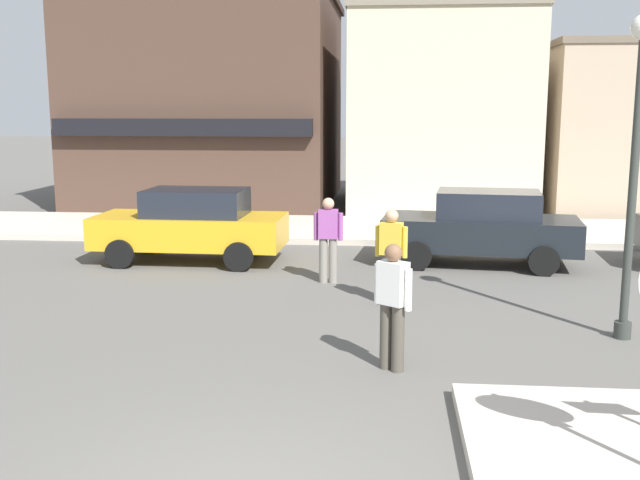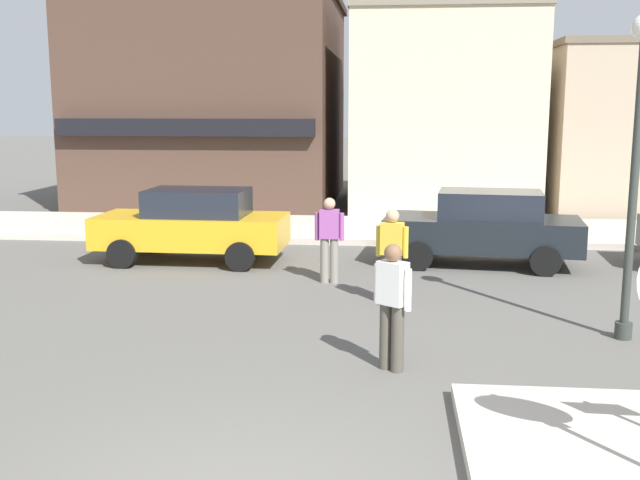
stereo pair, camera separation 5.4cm
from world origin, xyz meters
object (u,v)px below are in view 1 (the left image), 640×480
object	(u,v)px
parked_car_second	(482,227)
pedestrian_crossing_near	(391,254)
pedestrian_crossing_far	(328,237)
pedestrian_kerb_side	(393,303)
parked_car_nearest	(192,224)
lamp_post	(637,130)

from	to	relation	value
parked_car_second	pedestrian_crossing_near	size ratio (longest dim) A/B	2.59
pedestrian_crossing_near	pedestrian_crossing_far	world-z (taller)	same
parked_car_second	pedestrian_kerb_side	size ratio (longest dim) A/B	2.59
parked_car_nearest	pedestrian_crossing_far	size ratio (longest dim) A/B	2.51
pedestrian_kerb_side	pedestrian_crossing_near	bearing A→B (deg)	90.23
parked_car_nearest	pedestrian_crossing_near	size ratio (longest dim) A/B	2.51
pedestrian_crossing_far	parked_car_nearest	bearing A→B (deg)	150.96
pedestrian_kerb_side	lamp_post	bearing A→B (deg)	26.25
parked_car_nearest	lamp_post	bearing A→B (deg)	-32.32
lamp_post	parked_car_second	distance (m)	5.63
parked_car_nearest	pedestrian_crossing_far	bearing A→B (deg)	-29.04
parked_car_second	pedestrian_kerb_side	world-z (taller)	pedestrian_kerb_side
pedestrian_crossing_near	pedestrian_crossing_far	size ratio (longest dim) A/B	1.00
lamp_post	pedestrian_kerb_side	xyz separation A→B (m)	(-3.29, -1.62, -2.09)
pedestrian_crossing_far	pedestrian_kerb_side	xyz separation A→B (m)	(1.18, -4.69, 0.00)
pedestrian_crossing_far	pedestrian_crossing_near	bearing A→B (deg)	-51.80
parked_car_nearest	pedestrian_kerb_side	distance (m)	7.67
parked_car_nearest	pedestrian_kerb_side	world-z (taller)	pedestrian_kerb_side
lamp_post	pedestrian_crossing_far	bearing A→B (deg)	145.56
lamp_post	pedestrian_kerb_side	size ratio (longest dim) A/B	2.82
lamp_post	parked_car_second	world-z (taller)	lamp_post
lamp_post	parked_car_nearest	size ratio (longest dim) A/B	1.12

